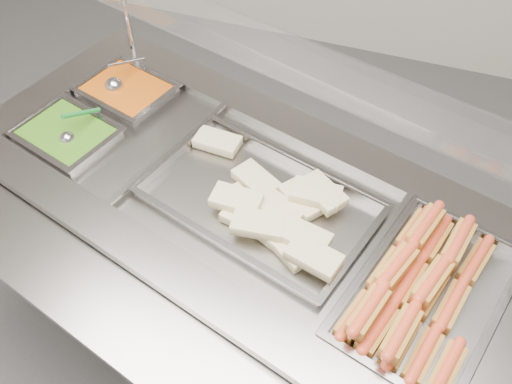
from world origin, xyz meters
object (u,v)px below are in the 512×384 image
(sneeze_guard, at_px, (287,58))
(pan_hotdogs, at_px, (426,300))
(pan_wraps, at_px, (259,204))
(ladle, at_px, (115,85))
(steam_counter, at_px, (245,270))
(serving_spoon, at_px, (70,134))

(sneeze_guard, height_order, pan_hotdogs, sneeze_guard)
(pan_wraps, xyz_separation_m, ladle, (-0.67, 0.33, 0.03))
(steam_counter, relative_size, pan_wraps, 2.66)
(sneeze_guard, xyz_separation_m, pan_hotdogs, (0.53, -0.38, -0.40))
(sneeze_guard, xyz_separation_m, serving_spoon, (-0.68, -0.17, -0.35))
(serving_spoon, bearing_deg, ladle, 87.41)
(pan_wraps, xyz_separation_m, serving_spoon, (-0.68, 0.05, 0.04))
(pan_wraps, height_order, ladle, ladle)
(pan_hotdogs, distance_m, serving_spoon, 1.23)
(steam_counter, bearing_deg, pan_wraps, -16.61)
(sneeze_guard, distance_m, pan_wraps, 0.45)
(pan_hotdogs, distance_m, pan_wraps, 0.56)
(pan_wraps, relative_size, serving_spoon, 4.27)
(steam_counter, bearing_deg, serving_spoon, 177.09)
(pan_wraps, bearing_deg, steam_counter, 163.39)
(sneeze_guard, height_order, pan_wraps, sneeze_guard)
(pan_wraps, bearing_deg, ladle, 153.45)
(steam_counter, distance_m, sneeze_guard, 0.83)
(steam_counter, relative_size, serving_spoon, 11.38)
(pan_hotdogs, bearing_deg, serving_spoon, 170.29)
(pan_hotdogs, bearing_deg, pan_wraps, 163.39)
(steam_counter, distance_m, pan_wraps, 0.42)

